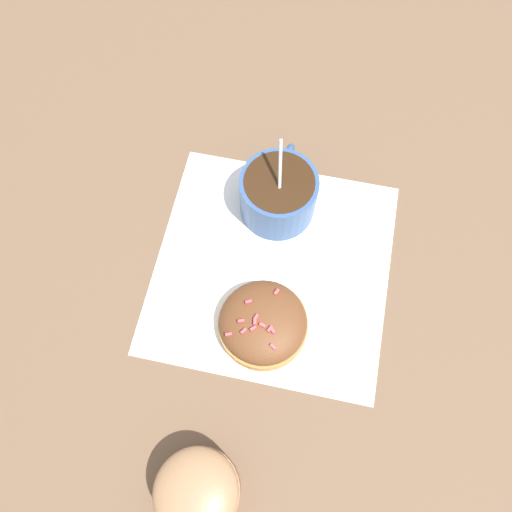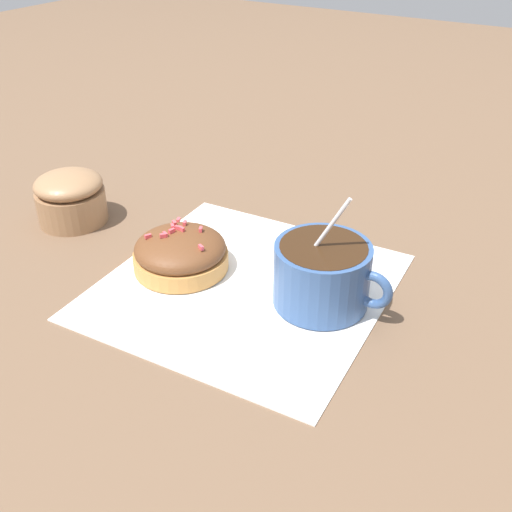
{
  "view_description": "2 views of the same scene",
  "coord_description": "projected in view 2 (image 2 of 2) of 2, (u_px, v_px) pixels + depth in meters",
  "views": [
    {
      "loc": [
        0.22,
        0.04,
        0.57
      ],
      "look_at": [
        0.0,
        -0.02,
        0.03
      ],
      "focal_mm": 35.0,
      "sensor_mm": 36.0,
      "label": 1
    },
    {
      "loc": [
        -0.27,
        0.43,
        0.36
      ],
      "look_at": [
        -0.01,
        -0.01,
        0.03
      ],
      "focal_mm": 42.0,
      "sensor_mm": 36.0,
      "label": 2
    }
  ],
  "objects": [
    {
      "name": "coffee_cup",
      "position": [
        323.0,
        272.0,
        0.58
      ],
      "size": [
        0.12,
        0.09,
        0.12
      ],
      "color": "#335184",
      "rests_on": "paper_napkin"
    },
    {
      "name": "ground_plane",
      "position": [
        245.0,
        287.0,
        0.62
      ],
      "size": [
        3.0,
        3.0,
        0.0
      ],
      "primitive_type": "plane",
      "color": "brown"
    },
    {
      "name": "frosted_pastry",
      "position": [
        181.0,
        252.0,
        0.64
      ],
      "size": [
        0.1,
        0.1,
        0.05
      ],
      "color": "#C18442",
      "rests_on": "paper_napkin"
    },
    {
      "name": "paper_napkin",
      "position": [
        245.0,
        285.0,
        0.62
      ],
      "size": [
        0.29,
        0.29,
        0.0
      ],
      "color": "white",
      "rests_on": "ground_plane"
    },
    {
      "name": "sugar_bowl",
      "position": [
        70.0,
        197.0,
        0.73
      ],
      "size": [
        0.08,
        0.08,
        0.06
      ],
      "color": "#99704C",
      "rests_on": "ground_plane"
    }
  ]
}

